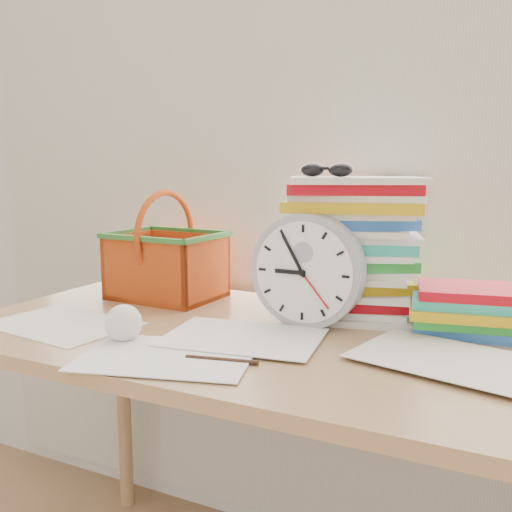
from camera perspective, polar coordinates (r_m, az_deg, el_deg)
The scene contains 10 objects.
curtain at distance 1.55m, azimuth 7.40°, elevation 16.12°, with size 2.40×0.01×2.50m, color beige.
desk at distance 1.26m, azimuth 1.09°, elevation -11.02°, with size 1.40×0.70×0.75m.
paper_stack at distance 1.38m, azimuth 9.23°, elevation 0.91°, with size 0.33×0.27×0.33m, color white, non-canonical shape.
clock at distance 1.27m, azimuth 5.17°, elevation -1.47°, with size 0.25×0.25×0.05m, color #989BA4.
sunglasses at distance 1.31m, azimuth 7.04°, elevation 8.55°, with size 0.14×0.12×0.04m, color black, non-canonical shape.
book_stack at distance 1.30m, azimuth 19.87°, elevation -5.09°, with size 0.25×0.19×0.10m, color white, non-canonical shape.
basket at distance 1.56m, azimuth -8.98°, elevation 1.03°, with size 0.29×0.22×0.29m, color #C94B13, non-canonical shape.
crumpled_ball at distance 1.21m, azimuth -13.13°, elevation -6.51°, with size 0.08×0.08×0.08m, color white.
pen at distance 1.06m, azimuth -3.45°, elevation -10.33°, with size 0.01×0.01×0.14m, color black.
scattered_papers at distance 1.23m, azimuth 1.10°, elevation -7.50°, with size 1.26×0.42×0.02m, color white, non-canonical shape.
Camera 1 is at (0.50, 0.53, 1.11)m, focal length 40.00 mm.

